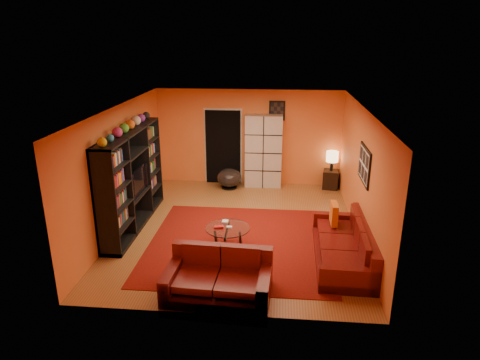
# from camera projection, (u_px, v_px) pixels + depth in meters

# --- Properties ---
(floor) EXTENTS (6.00, 6.00, 0.00)m
(floor) POSITION_uv_depth(u_px,v_px,m) (238.00, 228.00, 9.25)
(floor) COLOR brown
(floor) RESTS_ON ground
(ceiling) EXTENTS (6.00, 6.00, 0.00)m
(ceiling) POSITION_uv_depth(u_px,v_px,m) (238.00, 108.00, 8.40)
(ceiling) COLOR white
(ceiling) RESTS_ON wall_back
(wall_back) EXTENTS (6.00, 0.00, 6.00)m
(wall_back) POSITION_uv_depth(u_px,v_px,m) (249.00, 138.00, 11.64)
(wall_back) COLOR orange
(wall_back) RESTS_ON floor
(wall_front) EXTENTS (6.00, 0.00, 6.00)m
(wall_front) POSITION_uv_depth(u_px,v_px,m) (217.00, 236.00, 6.00)
(wall_front) COLOR orange
(wall_front) RESTS_ON floor
(wall_left) EXTENTS (0.00, 6.00, 6.00)m
(wall_left) POSITION_uv_depth(u_px,v_px,m) (121.00, 168.00, 9.04)
(wall_left) COLOR orange
(wall_left) RESTS_ON floor
(wall_right) EXTENTS (0.00, 6.00, 6.00)m
(wall_right) POSITION_uv_depth(u_px,v_px,m) (361.00, 175.00, 8.60)
(wall_right) COLOR orange
(wall_right) RESTS_ON floor
(rug) EXTENTS (3.60, 3.60, 0.01)m
(rug) POSITION_uv_depth(u_px,v_px,m) (240.00, 243.00, 8.58)
(rug) COLOR #5D0E0A
(rug) RESTS_ON floor
(doorway) EXTENTS (0.95, 0.10, 2.04)m
(doorway) POSITION_uv_depth(u_px,v_px,m) (223.00, 147.00, 11.76)
(doorway) COLOR black
(doorway) RESTS_ON floor
(wall_art_right) EXTENTS (0.03, 1.00, 0.70)m
(wall_art_right) POSITION_uv_depth(u_px,v_px,m) (364.00, 165.00, 8.22)
(wall_art_right) COLOR black
(wall_art_right) RESTS_ON wall_right
(wall_art_back) EXTENTS (0.42, 0.03, 0.52)m
(wall_art_back) POSITION_uv_depth(u_px,v_px,m) (277.00, 111.00, 11.31)
(wall_art_back) COLOR black
(wall_art_back) RESTS_ON wall_back
(entertainment_unit) EXTENTS (0.45, 3.00, 2.10)m
(entertainment_unit) POSITION_uv_depth(u_px,v_px,m) (132.00, 179.00, 9.10)
(entertainment_unit) COLOR black
(entertainment_unit) RESTS_ON floor
(tv) EXTENTS (0.99, 0.13, 0.57)m
(tv) POSITION_uv_depth(u_px,v_px,m) (135.00, 181.00, 9.13)
(tv) COLOR black
(tv) RESTS_ON entertainment_unit
(sofa) EXTENTS (1.04, 2.40, 0.85)m
(sofa) POSITION_uv_depth(u_px,v_px,m) (347.00, 246.00, 7.88)
(sofa) COLOR #510B0A
(sofa) RESTS_ON rug
(loveseat) EXTENTS (1.73, 1.09, 0.85)m
(loveseat) POSITION_uv_depth(u_px,v_px,m) (219.00, 277.00, 6.89)
(loveseat) COLOR #510B0A
(loveseat) RESTS_ON rug
(throw_pillow) EXTENTS (0.12, 0.42, 0.42)m
(throw_pillow) POSITION_uv_depth(u_px,v_px,m) (334.00, 213.00, 8.43)
(throw_pillow) COLOR orange
(throw_pillow) RESTS_ON sofa
(coffee_table) EXTENTS (0.87, 0.87, 0.43)m
(coffee_table) POSITION_uv_depth(u_px,v_px,m) (228.00, 230.00, 8.27)
(coffee_table) COLOR silver
(coffee_table) RESTS_ON floor
(storage_cabinet) EXTENTS (0.99, 0.45, 1.96)m
(storage_cabinet) POSITION_uv_depth(u_px,v_px,m) (263.00, 151.00, 11.52)
(storage_cabinet) COLOR beige
(storage_cabinet) RESTS_ON floor
(bowl_chair) EXTENTS (0.66, 0.66, 0.54)m
(bowl_chair) POSITION_uv_depth(u_px,v_px,m) (229.00, 178.00, 11.55)
(bowl_chair) COLOR black
(bowl_chair) RESTS_ON floor
(side_table) EXTENTS (0.46, 0.46, 0.50)m
(side_table) POSITION_uv_depth(u_px,v_px,m) (331.00, 179.00, 11.55)
(side_table) COLOR black
(side_table) RESTS_ON floor
(table_lamp) EXTENTS (0.32, 0.32, 0.53)m
(table_lamp) POSITION_uv_depth(u_px,v_px,m) (332.00, 157.00, 11.35)
(table_lamp) COLOR black
(table_lamp) RESTS_ON side_table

